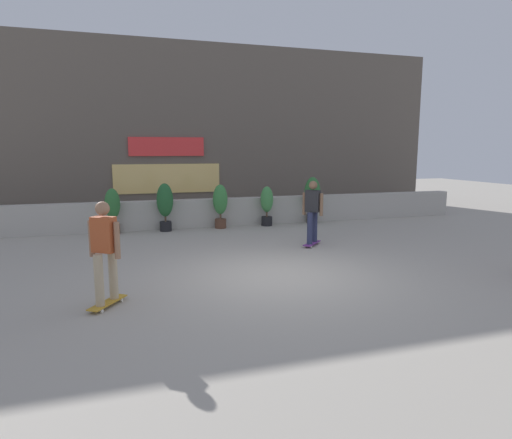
{
  "coord_description": "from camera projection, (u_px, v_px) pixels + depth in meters",
  "views": [
    {
      "loc": [
        -2.93,
        -7.96,
        2.49
      ],
      "look_at": [
        0.0,
        1.5,
        0.9
      ],
      "focal_mm": 30.68,
      "sensor_mm": 36.0,
      "label": 1
    }
  ],
  "objects": [
    {
      "name": "potted_plant_1",
      "position": [
        165.0,
        204.0,
        13.37
      ],
      "size": [
        0.5,
        0.5,
        1.47
      ],
      "color": "black",
      "rests_on": "ground"
    },
    {
      "name": "skater_by_wall_left",
      "position": [
        313.0,
        210.0,
        11.3
      ],
      "size": [
        0.71,
        0.71,
        1.7
      ],
      "color": "#72338C",
      "rests_on": "ground"
    },
    {
      "name": "building_backdrop",
      "position": [
        194.0,
        131.0,
        17.68
      ],
      "size": [
        20.0,
        2.08,
        6.5
      ],
      "color": "#60564C",
      "rests_on": "ground"
    },
    {
      "name": "ground_plane",
      "position": [
        278.0,
        275.0,
        8.76
      ],
      "size": [
        48.0,
        48.0,
        0.0
      ],
      "primitive_type": "plane",
      "color": "#A8A093"
    },
    {
      "name": "potted_plant_3",
      "position": [
        267.0,
        204.0,
        14.36
      ],
      "size": [
        0.42,
        0.42,
        1.3
      ],
      "color": "black",
      "rests_on": "ground"
    },
    {
      "name": "potted_plant_2",
      "position": [
        220.0,
        203.0,
        13.89
      ],
      "size": [
        0.46,
        0.46,
        1.4
      ],
      "color": "brown",
      "rests_on": "ground"
    },
    {
      "name": "skater_far_left",
      "position": [
        105.0,
        249.0,
        6.86
      ],
      "size": [
        0.62,
        0.77,
        1.7
      ],
      "color": "#BF8C26",
      "rests_on": "ground"
    },
    {
      "name": "potted_plant_4",
      "position": [
        312.0,
        196.0,
        14.8
      ],
      "size": [
        0.55,
        0.55,
        1.58
      ],
      "color": "#2D2823",
      "rests_on": "ground"
    },
    {
      "name": "planter_wall",
      "position": [
        215.0,
        212.0,
        14.35
      ],
      "size": [
        18.0,
        0.4,
        0.9
      ],
      "primitive_type": "cube",
      "color": "#B2ADA3",
      "rests_on": "ground"
    },
    {
      "name": "potted_plant_0",
      "position": [
        113.0,
        208.0,
        12.94
      ],
      "size": [
        0.44,
        0.44,
        1.36
      ],
      "color": "brown",
      "rests_on": "ground"
    }
  ]
}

